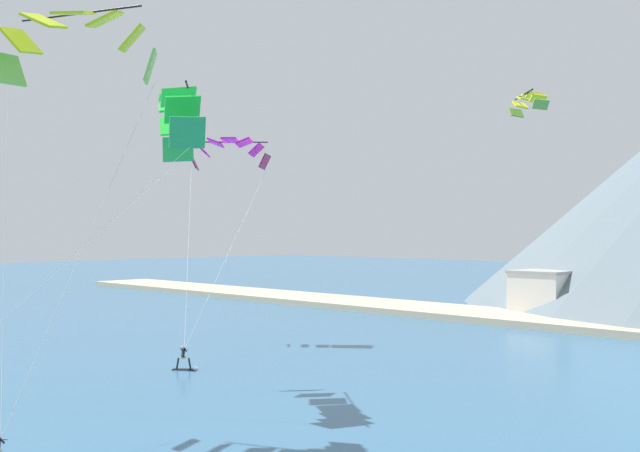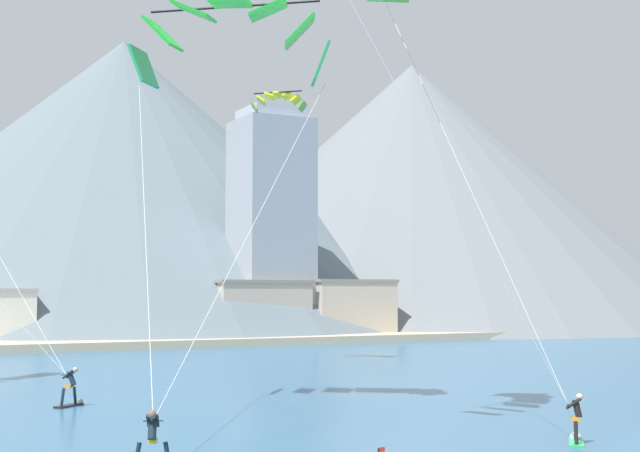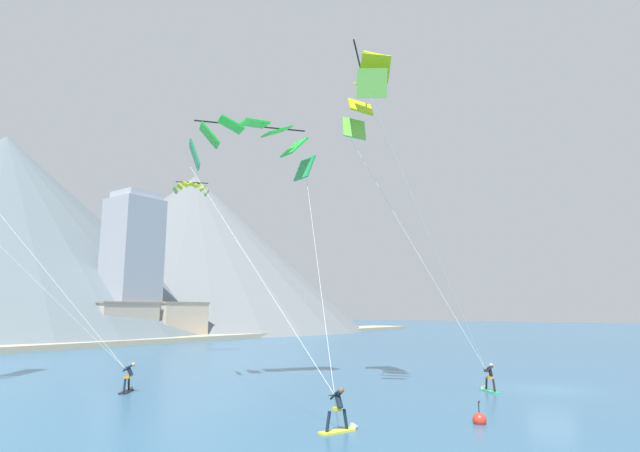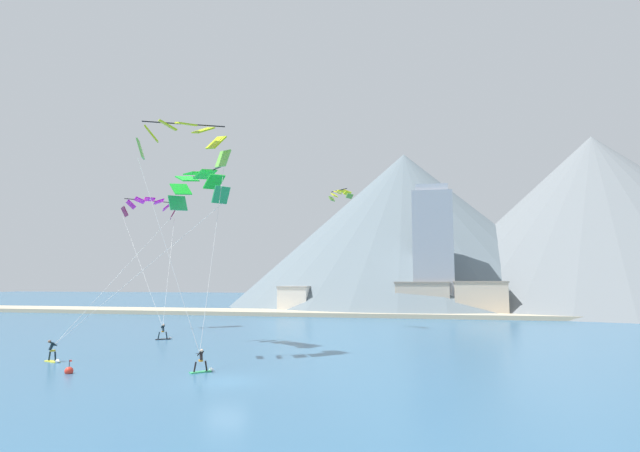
# 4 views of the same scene
# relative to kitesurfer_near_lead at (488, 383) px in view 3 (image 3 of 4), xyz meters

# --- Properties ---
(ground_plane) EXTENTS (400.00, 400.00, 0.00)m
(ground_plane) POSITION_rel_kitesurfer_near_lead_xyz_m (2.76, -2.65, -0.44)
(ground_plane) COLOR #336084
(kitesurfer_near_lead) EXTENTS (1.46, 1.56, 1.65)m
(kitesurfer_near_lead) POSITION_rel_kitesurfer_near_lead_xyz_m (0.00, 0.00, 0.00)
(kitesurfer_near_lead) COLOR #33B266
(kitesurfer_near_lead) RESTS_ON ground
(kitesurfer_near_trail) EXTENTS (1.59, 1.43, 1.70)m
(kitesurfer_near_trail) POSITION_rel_kitesurfer_near_lead_xyz_m (-12.04, 16.50, 0.06)
(kitesurfer_near_trail) COLOR black
(kitesurfer_near_trail) RESTS_ON ground
(kitesurfer_mid_center) EXTENTS (1.77, 1.00, 1.74)m
(kitesurfer_mid_center) POSITION_rel_kitesurfer_near_lead_xyz_m (-12.97, 1.47, 0.09)
(kitesurfer_mid_center) COLOR yellow
(kitesurfer_mid_center) RESTS_ON ground
(parafoil_kite_near_lead) EXTENTS (7.60, 8.15, 18.13)m
(parafoil_kite_near_lead) POSITION_rel_kitesurfer_near_lead_xyz_m (-4.48, 4.98, 17.50)
(parafoil_kite_near_lead) COLOR #75CA4B
(parafoil_kite_mid_center) EXTENTS (10.23, 13.51, 15.46)m
(parafoil_kite_mid_center) POSITION_rel_kitesurfer_near_lead_xyz_m (-6.83, 12.23, 14.97)
(parafoil_kite_mid_center) COLOR #229B51
(parafoil_kite_distant_high_outer) EXTENTS (3.58, 2.86, 1.32)m
(parafoil_kite_distant_high_outer) POSITION_rel_kitesurfer_near_lead_xyz_m (4.25, 31.59, 17.03)
(parafoil_kite_distant_high_outer) COLOR #68A13C
(race_marker_buoy) EXTENTS (0.56, 0.56, 1.02)m
(race_marker_buoy) POSITION_rel_kitesurfer_near_lead_xyz_m (-8.62, -2.30, -0.28)
(race_marker_buoy) COLOR red
(race_marker_buoy) RESTS_ON ground
(shoreline_strip) EXTENTS (180.00, 10.00, 0.70)m
(shoreline_strip) POSITION_rel_kitesurfer_near_lead_xyz_m (2.76, 55.18, -0.09)
(shoreline_strip) COLOR #BCAD8E
(shoreline_strip) RESTS_ON ground
(shore_building_promenade_mid) EXTENTS (9.57, 6.49, 5.88)m
(shore_building_promenade_mid) POSITION_rel_kitesurfer_near_lead_xyz_m (14.35, 58.57, 2.52)
(shore_building_promenade_mid) COLOR #B7AD9E
(shore_building_promenade_mid) RESTS_ON ground
(shore_building_quay_east) EXTENTS (8.95, 4.62, 6.00)m
(shore_building_quay_east) POSITION_rel_kitesurfer_near_lead_xyz_m (24.06, 57.25, 2.57)
(shore_building_quay_east) COLOR beige
(shore_building_quay_east) RESTS_ON ground
(highrise_tower) EXTENTS (7.00, 7.00, 23.16)m
(highrise_tower) POSITION_rel_kitesurfer_near_lead_xyz_m (16.38, 59.67, 10.93)
(highrise_tower) COLOR #999EA8
(highrise_tower) RESTS_ON ground
(mountain_peak_west_ridge) EXTENTS (85.22, 85.22, 38.89)m
(mountain_peak_west_ridge) POSITION_rel_kitesurfer_near_lead_xyz_m (52.88, 89.27, 19.01)
(mountain_peak_west_ridge) COLOR slate
(mountain_peak_west_ridge) RESTS_ON ground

